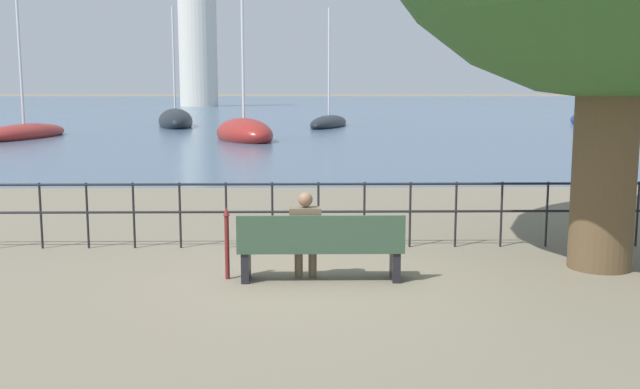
{
  "coord_description": "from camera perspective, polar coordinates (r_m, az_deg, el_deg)",
  "views": [
    {
      "loc": [
        -0.17,
        -9.16,
        2.48
      ],
      "look_at": [
        0.0,
        0.5,
        1.07
      ],
      "focal_mm": 40.0,
      "sensor_mm": 36.0,
      "label": 1
    }
  ],
  "objects": [
    {
      "name": "sailboat_2",
      "position": [
        49.4,
        0.72,
        5.74
      ],
      "size": [
        3.75,
        8.22,
        8.36
      ],
      "rotation": [
        0.0,
        0.0,
        -0.25
      ],
      "color": "black",
      "rests_on": "ground_plane"
    },
    {
      "name": "sailboat_3",
      "position": [
        56.19,
        21.44,
        5.56
      ],
      "size": [
        4.22,
        6.02,
        7.68
      ],
      "rotation": [
        0.0,
        0.0,
        0.35
      ],
      "color": "navy",
      "rests_on": "ground_plane"
    },
    {
      "name": "harbor_water",
      "position": [
        168.25,
        -0.95,
        7.47
      ],
      "size": [
        600.0,
        300.0,
        0.01
      ],
      "color": "#47607A",
      "rests_on": "ground_plane"
    },
    {
      "name": "park_bench",
      "position": [
        9.32,
        0.06,
        -4.31
      ],
      "size": [
        2.17,
        0.45,
        0.9
      ],
      "color": "#334C38",
      "rests_on": "ground_plane"
    },
    {
      "name": "sailboat_5",
      "position": [
        40.86,
        -22.57,
        4.54
      ],
      "size": [
        3.1,
        8.25,
        7.71
      ],
      "rotation": [
        0.0,
        0.0,
        -0.12
      ],
      "color": "maroon",
      "rests_on": "ground_plane"
    },
    {
      "name": "sailboat_4",
      "position": [
        50.98,
        -11.49,
        5.78
      ],
      "size": [
        4.08,
        9.17,
        8.7
      ],
      "rotation": [
        0.0,
        0.0,
        0.2
      ],
      "color": "black",
      "rests_on": "ground_plane"
    },
    {
      "name": "harbor_lighthouse",
      "position": [
        116.33,
        -9.75,
        12.25
      ],
      "size": [
        5.99,
        5.99,
        23.01
      ],
      "color": "silver",
      "rests_on": "ground_plane"
    },
    {
      "name": "promenade_railing",
      "position": [
        11.29,
        -0.13,
        -0.8
      ],
      "size": [
        11.73,
        0.04,
        1.05
      ],
      "color": "black",
      "rests_on": "ground_plane"
    },
    {
      "name": "sailboat_1",
      "position": [
        36.07,
        -6.1,
        4.86
      ],
      "size": [
        4.34,
        6.28,
        7.46
      ],
      "rotation": [
        0.0,
        0.0,
        0.38
      ],
      "color": "maroon",
      "rests_on": "ground_plane"
    },
    {
      "name": "ground_plane",
      "position": [
        9.49,
        0.05,
        -6.85
      ],
      "size": [
        1000.0,
        1000.0,
        0.0
      ],
      "primitive_type": "plane",
      "color": "#7A705B"
    },
    {
      "name": "closed_umbrella",
      "position": [
        9.5,
        -7.46,
        -3.55
      ],
      "size": [
        0.09,
        0.09,
        0.97
      ],
      "color": "maroon",
      "rests_on": "ground_plane"
    },
    {
      "name": "seated_person_left",
      "position": [
        9.36,
        -1.17,
        -3.0
      ],
      "size": [
        0.41,
        0.35,
        1.18
      ],
      "color": "brown",
      "rests_on": "ground_plane"
    }
  ]
}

